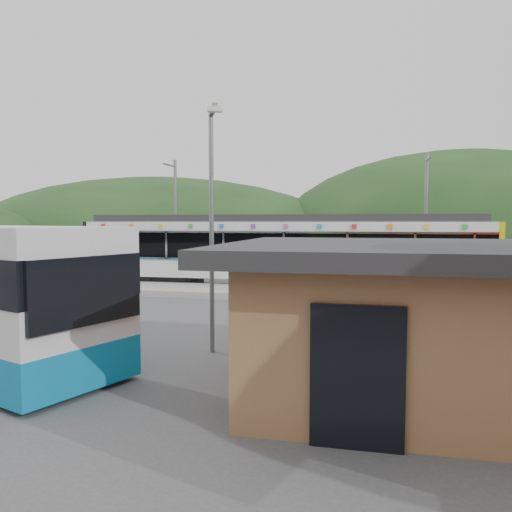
# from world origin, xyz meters

# --- Properties ---
(ground) EXTENTS (120.00, 120.00, 0.00)m
(ground) POSITION_xyz_m (0.00, 0.00, 0.00)
(ground) COLOR #4C4C4F
(ground) RESTS_ON ground
(hills) EXTENTS (146.00, 149.00, 26.00)m
(hills) POSITION_xyz_m (6.19, 5.29, 0.00)
(hills) COLOR #1E3D19
(hills) RESTS_ON ground
(platform) EXTENTS (26.00, 3.20, 0.30)m
(platform) POSITION_xyz_m (0.00, 3.30, 0.15)
(platform) COLOR #9E9E99
(platform) RESTS_ON ground
(yellow_line) EXTENTS (26.00, 0.10, 0.01)m
(yellow_line) POSITION_xyz_m (0.00, 2.00, 0.30)
(yellow_line) COLOR yellow
(yellow_line) RESTS_ON platform
(train) EXTENTS (20.44, 3.01, 3.74)m
(train) POSITION_xyz_m (-0.34, 6.00, 2.06)
(train) COLOR black
(train) RESTS_ON ground
(catenary_mast_west) EXTENTS (0.18, 1.80, 7.00)m
(catenary_mast_west) POSITION_xyz_m (-7.00, 8.56, 3.65)
(catenary_mast_west) COLOR slate
(catenary_mast_west) RESTS_ON ground
(catenary_mast_east) EXTENTS (0.18, 1.80, 7.00)m
(catenary_mast_east) POSITION_xyz_m (7.00, 8.56, 3.65)
(catenary_mast_east) COLOR slate
(catenary_mast_east) RESTS_ON ground
(station_shelter) EXTENTS (9.20, 6.20, 3.00)m
(station_shelter) POSITION_xyz_m (6.00, -9.01, 1.55)
(station_shelter) COLOR brown
(station_shelter) RESTS_ON ground
(lamp_post) EXTENTS (0.53, 1.15, 6.25)m
(lamp_post) POSITION_xyz_m (0.17, -6.82, 3.72)
(lamp_post) COLOR slate
(lamp_post) RESTS_ON ground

